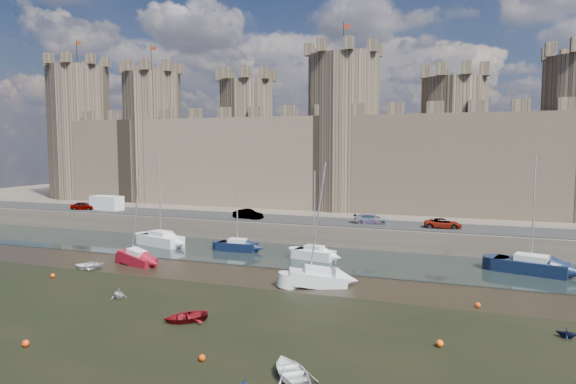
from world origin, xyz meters
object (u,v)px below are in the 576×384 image
object	(u,v)px
car_2	(372,219)
sailboat_0	(161,239)
car_1	(248,214)
sailboat_2	(314,253)
van	(107,203)
sailboat_4	(137,258)
car_0	(83,206)
sailboat_3	(531,265)
sailboat_1	(238,245)
sailboat_5	(317,278)
car_3	(443,224)

from	to	relation	value
car_2	sailboat_0	bearing A→B (deg)	103.37
car_1	sailboat_2	world-z (taller)	sailboat_2
car_1	van	size ratio (longest dim) A/B	0.80
sailboat_0	sailboat_2	size ratio (longest dim) A/B	1.18
sailboat_4	car_0	bearing A→B (deg)	156.39
car_0	sailboat_3	world-z (taller)	sailboat_3
sailboat_3	sailboat_4	world-z (taller)	sailboat_3
sailboat_1	sailboat_3	world-z (taller)	sailboat_3
car_2	sailboat_3	distance (m)	19.71
sailboat_4	sailboat_5	distance (m)	19.69
car_2	sailboat_4	size ratio (longest dim) A/B	0.44
van	sailboat_2	xyz separation A→B (m)	(35.63, -10.51, -2.82)
sailboat_1	sailboat_3	distance (m)	30.70
van	sailboat_0	size ratio (longest dim) A/B	0.45
sailboat_1	sailboat_4	size ratio (longest dim) A/B	0.89
car_1	car_0	bearing A→B (deg)	97.95
sailboat_1	van	bearing A→B (deg)	159.35
sailboat_2	sailboat_4	xyz separation A→B (m)	(-16.35, -8.29, -0.03)
car_1	sailboat_0	world-z (taller)	sailboat_0
car_0	sailboat_5	distance (m)	46.77
sailboat_2	sailboat_4	world-z (taller)	sailboat_4
van	sailboat_5	xyz separation A→B (m)	(38.92, -20.15, -2.83)
sailboat_5	car_1	bearing A→B (deg)	105.77
sailboat_1	sailboat_4	bearing A→B (deg)	-126.21
car_3	car_0	bearing A→B (deg)	85.05
sailboat_0	sailboat_1	xyz separation A→B (m)	(10.14, 0.31, -0.12)
car_0	sailboat_4	distance (m)	29.19
car_2	sailboat_1	xyz separation A→B (m)	(-13.58, -9.79, -2.40)
car_3	sailboat_5	bearing A→B (deg)	149.69
car_1	sailboat_0	distance (m)	11.79
car_1	car_3	distance (m)	24.61
sailboat_2	sailboat_5	world-z (taller)	sailboat_5
sailboat_3	sailboat_5	distance (m)	20.99
car_3	sailboat_2	xyz separation A→B (m)	(-12.45, -10.45, -2.32)
car_0	car_2	xyz separation A→B (m)	(43.19, 1.37, 0.01)
car_1	sailboat_4	bearing A→B (deg)	174.83
car_2	car_3	size ratio (longest dim) A/B	1.03
sailboat_5	sailboat_3	bearing A→B (deg)	9.22
car_0	car_2	distance (m)	43.21
car_2	sailboat_0	world-z (taller)	sailboat_0
car_2	van	size ratio (longest dim) A/B	0.87
car_0	sailboat_4	xyz separation A→B (m)	(22.89, -17.96, -2.39)
car_0	sailboat_0	distance (m)	21.46
sailboat_1	car_1	bearing A→B (deg)	105.70
sailboat_1	sailboat_5	bearing A→B (deg)	-41.15
sailboat_1	sailboat_2	world-z (taller)	sailboat_2
sailboat_0	sailboat_1	distance (m)	10.14
sailboat_3	sailboat_4	size ratio (longest dim) A/B	1.12
sailboat_0	car_1	bearing A→B (deg)	64.24
car_2	sailboat_3	size ratio (longest dim) A/B	0.39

